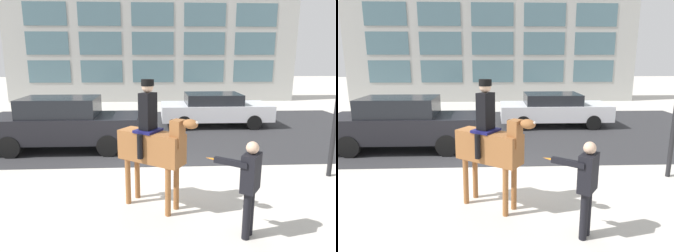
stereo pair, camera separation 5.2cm
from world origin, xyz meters
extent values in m
plane|color=beige|center=(0.00, 0.00, 0.00)|extent=(80.00, 80.00, 0.00)
cube|color=#2D2D30|center=(0.00, 4.75, 0.00)|extent=(19.05, 8.50, 0.01)
cube|color=slate|center=(-6.70, 12.83, 2.02)|extent=(2.68, 0.02, 1.42)
cube|color=slate|center=(-3.35, 12.83, 2.02)|extent=(2.68, 0.02, 1.42)
cube|color=slate|center=(0.00, 12.83, 2.02)|extent=(2.68, 0.02, 1.42)
cube|color=slate|center=(3.35, 12.83, 2.02)|extent=(2.68, 0.02, 1.42)
cube|color=slate|center=(6.70, 12.83, 2.02)|extent=(2.68, 0.02, 1.42)
cube|color=slate|center=(-6.70, 12.83, 3.80)|extent=(2.68, 0.02, 1.42)
cube|color=slate|center=(-3.35, 12.83, 3.80)|extent=(2.68, 0.02, 1.42)
cube|color=slate|center=(0.00, 12.83, 3.80)|extent=(2.68, 0.02, 1.42)
cube|color=slate|center=(3.35, 12.83, 3.80)|extent=(2.68, 0.02, 1.42)
cube|color=slate|center=(6.70, 12.83, 3.80)|extent=(2.68, 0.02, 1.42)
cube|color=slate|center=(-6.70, 12.83, 5.58)|extent=(2.68, 0.02, 1.42)
cube|color=slate|center=(-3.35, 12.83, 5.58)|extent=(2.68, 0.02, 1.42)
cube|color=slate|center=(0.00, 12.83, 5.58)|extent=(2.68, 0.02, 1.42)
cube|color=slate|center=(3.35, 12.83, 5.58)|extent=(2.68, 0.02, 1.42)
cube|color=slate|center=(6.70, 12.83, 5.58)|extent=(2.68, 0.02, 1.42)
cube|color=brown|center=(-0.08, -1.67, 1.24)|extent=(1.33, 1.10, 0.58)
cylinder|color=brown|center=(0.40, -1.81, 0.48)|extent=(0.11, 0.11, 0.95)
cylinder|color=brown|center=(0.22, -2.06, 0.48)|extent=(0.11, 0.11, 0.95)
cylinder|color=brown|center=(-0.38, -1.27, 0.48)|extent=(0.11, 0.11, 0.95)
cylinder|color=brown|center=(-0.56, -1.53, 0.48)|extent=(0.11, 0.11, 0.95)
cube|color=brown|center=(0.40, -1.99, 1.58)|extent=(0.30, 0.31, 0.50)
cube|color=#382314|center=(0.30, -1.93, 1.60)|extent=(0.08, 0.09, 0.45)
ellipsoid|color=brown|center=(0.61, -2.14, 1.78)|extent=(0.35, 0.33, 0.17)
cube|color=silver|center=(0.68, -2.19, 1.80)|extent=(0.11, 0.10, 0.07)
cylinder|color=#382314|center=(-0.65, -1.27, 1.14)|extent=(0.09, 0.09, 0.55)
cube|color=#14144C|center=(-0.13, -1.63, 1.55)|extent=(0.60, 0.62, 0.05)
cube|color=black|center=(-0.13, -1.63, 1.93)|extent=(0.36, 0.39, 0.69)
sphere|color=#D1A889|center=(-0.13, -1.63, 2.38)|extent=(0.22, 0.22, 0.22)
cylinder|color=black|center=(-0.13, -1.63, 2.46)|extent=(0.24, 0.24, 0.12)
cylinder|color=black|center=(0.02, -1.41, 1.30)|extent=(0.11, 0.11, 0.46)
cylinder|color=black|center=(-0.29, -1.85, 1.30)|extent=(0.11, 0.11, 0.46)
cylinder|color=black|center=(1.46, -2.87, 0.41)|extent=(0.13, 0.13, 0.82)
cylinder|color=black|center=(1.55, -2.73, 0.41)|extent=(0.13, 0.13, 0.82)
cube|color=black|center=(1.51, -2.80, 1.13)|extent=(0.41, 0.45, 0.62)
sphere|color=#D1A889|center=(1.51, -2.80, 1.54)|extent=(0.20, 0.20, 0.20)
cube|color=black|center=(1.18, -2.79, 1.30)|extent=(0.50, 0.39, 0.09)
cone|color=orange|center=(0.90, -2.59, 1.30)|extent=(0.17, 0.14, 0.04)
cube|color=black|center=(-2.84, 2.28, 0.72)|extent=(4.65, 1.71, 0.78)
cube|color=black|center=(-2.96, 2.28, 1.40)|extent=(2.33, 1.50, 0.58)
cylinder|color=black|center=(-1.40, 1.50, 0.33)|extent=(0.67, 0.20, 0.67)
cylinder|color=black|center=(-1.40, 3.07, 0.33)|extent=(0.67, 0.20, 0.67)
cylinder|color=black|center=(-4.28, 1.50, 0.33)|extent=(0.67, 0.20, 0.67)
cylinder|color=black|center=(-4.28, 3.07, 0.33)|extent=(0.67, 0.20, 0.67)
cube|color=silver|center=(2.66, 5.53, 0.63)|extent=(4.65, 1.91, 0.66)
cube|color=black|center=(2.54, 5.53, 1.18)|extent=(2.32, 1.68, 0.44)
cylinder|color=black|center=(4.10, 4.65, 0.31)|extent=(0.61, 0.23, 0.61)
cylinder|color=black|center=(4.10, 6.41, 0.31)|extent=(0.61, 0.23, 0.61)
cylinder|color=black|center=(1.22, 4.65, 0.31)|extent=(0.61, 0.23, 0.61)
cylinder|color=black|center=(1.22, 6.41, 0.31)|extent=(0.61, 0.23, 0.61)
camera|label=1|loc=(-0.04, -7.19, 2.91)|focal=32.00mm
camera|label=2|loc=(0.02, -7.19, 2.91)|focal=32.00mm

